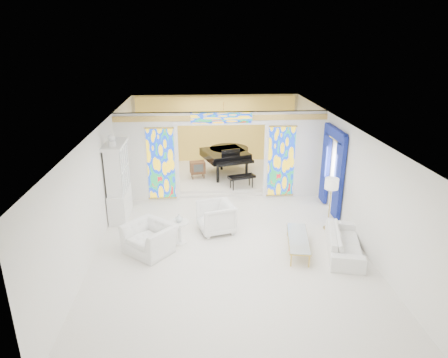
{
  "coord_description": "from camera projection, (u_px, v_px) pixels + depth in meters",
  "views": [
    {
      "loc": [
        -0.77,
        -10.92,
        5.35
      ],
      "look_at": [
        -0.03,
        0.2,
        1.33
      ],
      "focal_mm": 32.0,
      "sensor_mm": 36.0,
      "label": 1
    }
  ],
  "objects": [
    {
      "name": "sofa",
      "position": [
        344.0,
        242.0,
        10.32
      ],
      "size": [
        1.3,
        2.23,
        0.61
      ],
      "primitive_type": "imported",
      "rotation": [
        0.0,
        0.0,
        1.33
      ],
      "color": "silver",
      "rests_on": "floor"
    },
    {
      "name": "blue_drapes",
      "position": [
        333.0,
        164.0,
        12.44
      ],
      "size": [
        0.14,
        1.85,
        2.65
      ],
      "color": "navy",
      "rests_on": "wall_right"
    },
    {
      "name": "chandelier",
      "position": [
        223.0,
        114.0,
        15.01
      ],
      "size": [
        0.48,
        0.48,
        0.3
      ],
      "primitive_type": "cylinder",
      "color": "gold",
      "rests_on": "ceiling"
    },
    {
      "name": "vase",
      "position": [
        179.0,
        218.0,
        10.64
      ],
      "size": [
        0.25,
        0.25,
        0.21
      ],
      "primitive_type": "imported",
      "rotation": [
        0.0,
        0.0,
        0.28
      ],
      "color": "silver",
      "rests_on": "side_table"
    },
    {
      "name": "stained_glass_right",
      "position": [
        281.0,
        162.0,
        13.57
      ],
      "size": [
        0.9,
        0.04,
        2.4
      ],
      "primitive_type": "cube",
      "color": "gold",
      "rests_on": "partition_wall"
    },
    {
      "name": "wall_front",
      "position": [
        253.0,
        308.0,
        5.97
      ],
      "size": [
        7.0,
        0.02,
        3.0
      ],
      "primitive_type": "cube",
      "color": "white",
      "rests_on": "floor"
    },
    {
      "name": "stained_glass_left",
      "position": [
        161.0,
        164.0,
        13.31
      ],
      "size": [
        0.9,
        0.04,
        2.4
      ],
      "primitive_type": "cube",
      "color": "gold",
      "rests_on": "partition_wall"
    },
    {
      "name": "china_cabinet",
      "position": [
        118.0,
        182.0,
        12.07
      ],
      "size": [
        0.56,
        1.46,
        2.72
      ],
      "color": "white",
      "rests_on": "floor"
    },
    {
      "name": "partition_wall",
      "position": [
        221.0,
        152.0,
        13.42
      ],
      "size": [
        7.0,
        0.22,
        3.0
      ],
      "color": "white",
      "rests_on": "floor"
    },
    {
      "name": "floor",
      "position": [
        225.0,
        222.0,
        12.11
      ],
      "size": [
        12.0,
        12.0,
        0.0
      ],
      "primitive_type": "plane",
      "color": "white",
      "rests_on": "ground"
    },
    {
      "name": "wall_left",
      "position": [
        103.0,
        178.0,
        11.38
      ],
      "size": [
        0.02,
        12.0,
        3.0
      ],
      "primitive_type": "cube",
      "color": "white",
      "rests_on": "floor"
    },
    {
      "name": "armchair_left",
      "position": [
        150.0,
        238.0,
        10.34
      ],
      "size": [
        1.57,
        1.55,
        0.77
      ],
      "primitive_type": "imported",
      "rotation": [
        0.0,
        0.0,
        -0.7
      ],
      "color": "white",
      "rests_on": "floor"
    },
    {
      "name": "armchair_right",
      "position": [
        216.0,
        217.0,
        11.4
      ],
      "size": [
        1.17,
        1.15,
        0.88
      ],
      "primitive_type": "imported",
      "rotation": [
        0.0,
        0.0,
        -1.31
      ],
      "color": "white",
      "rests_on": "floor"
    },
    {
      "name": "side_table",
      "position": [
        179.0,
        229.0,
        10.75
      ],
      "size": [
        0.65,
        0.65,
        0.65
      ],
      "rotation": [
        0.0,
        0.0,
        0.28
      ],
      "color": "white",
      "rests_on": "floor"
    },
    {
      "name": "grand_piano",
      "position": [
        227.0,
        154.0,
        15.59
      ],
      "size": [
        2.14,
        3.26,
        1.18
      ],
      "rotation": [
        0.0,
        0.0,
        0.31
      ],
      "color": "black",
      "rests_on": "alcove_platform"
    },
    {
      "name": "tv_console",
      "position": [
        198.0,
        167.0,
        15.2
      ],
      "size": [
        0.62,
        0.47,
        0.65
      ],
      "rotation": [
        0.0,
        0.0,
        0.18
      ],
      "color": "brown",
      "rests_on": "alcove_platform"
    },
    {
      "name": "ceiling",
      "position": [
        226.0,
        125.0,
        11.09
      ],
      "size": [
        7.0,
        12.0,
        0.02
      ],
      "primitive_type": "cube",
      "color": "white",
      "rests_on": "wall_back"
    },
    {
      "name": "stained_glass_transom",
      "position": [
        222.0,
        118.0,
        12.92
      ],
      "size": [
        2.0,
        0.04,
        0.34
      ],
      "primitive_type": "cube",
      "color": "gold",
      "rests_on": "partition_wall"
    },
    {
      "name": "alcove_platform",
      "position": [
        218.0,
        175.0,
        15.92
      ],
      "size": [
        6.8,
        3.8,
        0.18
      ],
      "primitive_type": "cube",
      "color": "white",
      "rests_on": "floor"
    },
    {
      "name": "coffee_table",
      "position": [
        298.0,
        238.0,
        10.41
      ],
      "size": [
        0.81,
        1.77,
        0.38
      ],
      "rotation": [
        0.0,
        0.0,
        -0.17
      ],
      "color": "silver",
      "rests_on": "floor"
    },
    {
      "name": "floor_lamp",
      "position": [
        331.0,
        186.0,
        11.27
      ],
      "size": [
        0.46,
        0.46,
        1.55
      ],
      "rotation": [
        0.0,
        0.0,
        0.24
      ],
      "color": "gold",
      "rests_on": "floor"
    },
    {
      "name": "wall_back",
      "position": [
        216.0,
        130.0,
        17.23
      ],
      "size": [
        7.0,
        0.02,
        3.0
      ],
      "primitive_type": "cube",
      "color": "white",
      "rests_on": "floor"
    },
    {
      "name": "wall_right",
      "position": [
        343.0,
        173.0,
        11.82
      ],
      "size": [
        0.02,
        12.0,
        3.0
      ],
      "primitive_type": "cube",
      "color": "white",
      "rests_on": "floor"
    },
    {
      "name": "gold_curtain_back",
      "position": [
        216.0,
        130.0,
        17.12
      ],
      "size": [
        6.7,
        0.1,
        2.9
      ],
      "primitive_type": "cube",
      "color": "#E6BE50",
      "rests_on": "wall_back"
    }
  ]
}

